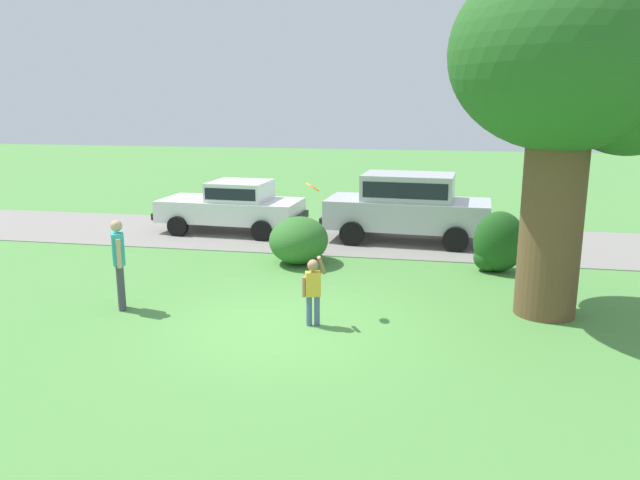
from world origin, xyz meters
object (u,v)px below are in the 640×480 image
(child_thrower, at_px, (313,287))
(adult_onlooker, at_px, (119,260))
(parked_sedan, at_px, (234,205))
(parked_suv, at_px, (408,204))
(oak_tree_large, at_px, (572,71))
(frisbee, at_px, (313,187))

(child_thrower, bearing_deg, adult_onlooker, 177.66)
(parked_sedan, height_order, parked_suv, parked_suv)
(parked_sedan, bearing_deg, oak_tree_large, -35.01)
(frisbee, height_order, adult_onlooker, frisbee)
(parked_sedan, xyz_separation_m, adult_onlooker, (0.16, -7.13, 0.13))
(child_thrower, bearing_deg, parked_sedan, 118.44)
(oak_tree_large, relative_size, parked_suv, 1.34)
(child_thrower, xyz_separation_m, adult_onlooker, (-3.78, 0.15, 0.27))
(parked_sedan, xyz_separation_m, parked_suv, (5.21, -0.25, 0.23))
(oak_tree_large, xyz_separation_m, frisbee, (-4.45, -0.74, -2.05))
(oak_tree_large, bearing_deg, adult_onlooker, -170.36)
(parked_sedan, height_order, adult_onlooker, adult_onlooker)
(parked_suv, bearing_deg, frisbee, -102.89)
(child_thrower, bearing_deg, oak_tree_large, 19.60)
(parked_sedan, bearing_deg, child_thrower, -61.56)
(frisbee, xyz_separation_m, adult_onlooker, (-3.61, -0.63, -1.39))
(oak_tree_large, xyz_separation_m, parked_suv, (-3.01, 5.51, -3.34))
(parked_suv, bearing_deg, oak_tree_large, -61.34)
(oak_tree_large, distance_m, parked_suv, 7.12)
(parked_suv, height_order, frisbee, frisbee)
(parked_suv, distance_m, adult_onlooker, 8.54)
(oak_tree_large, relative_size, adult_onlooker, 3.69)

